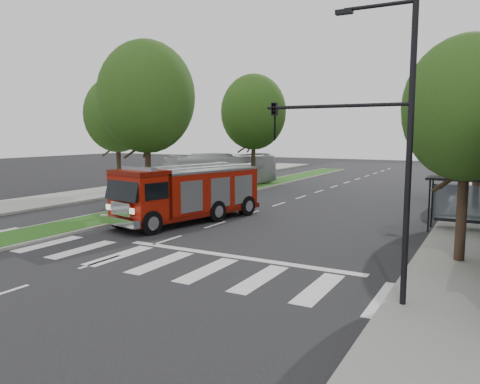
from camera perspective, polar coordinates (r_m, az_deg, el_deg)
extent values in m
plane|color=black|center=(20.88, -8.83, -5.84)|extent=(140.00, 140.00, 0.00)
cube|color=gray|center=(37.80, -17.08, -0.15)|extent=(5.00, 80.00, 0.15)
cube|color=gray|center=(39.04, 0.29, 0.38)|extent=(3.00, 50.00, 0.14)
cube|color=#2A4C15|center=(39.03, 0.29, 0.49)|extent=(2.60, 49.50, 0.02)
cylinder|color=black|center=(23.89, 22.04, -1.59)|extent=(0.08, 0.08, 2.50)
cylinder|color=black|center=(25.07, 22.37, -1.22)|extent=(0.08, 0.08, 2.50)
cube|color=black|center=(24.22, 25.64, 1.44)|extent=(3.20, 1.60, 0.12)
cube|color=#8C99A5|center=(25.05, 25.58, -1.27)|extent=(2.80, 0.04, 1.80)
cube|color=black|center=(24.48, 25.39, -3.22)|extent=(2.40, 0.40, 0.08)
cylinder|color=black|center=(18.33, 25.40, -2.30)|extent=(0.36, 0.36, 3.74)
ellipsoid|color=#18320D|center=(18.14, 26.02, 9.17)|extent=(4.40, 4.40, 5.06)
cylinder|color=black|center=(30.21, 26.82, 1.70)|extent=(0.36, 0.36, 4.40)
cylinder|color=black|center=(28.89, -11.12, 2.33)|extent=(0.36, 0.36, 4.62)
ellipsoid|color=#18320D|center=(28.87, -11.34, 11.30)|extent=(5.80, 5.80, 6.67)
cylinder|color=black|center=(40.62, 1.64, 3.65)|extent=(0.36, 0.36, 4.40)
ellipsoid|color=#18320D|center=(40.58, 1.66, 9.72)|extent=(5.60, 5.60, 6.44)
cylinder|color=black|center=(38.68, -14.54, 3.09)|extent=(0.36, 0.36, 4.18)
ellipsoid|color=#18320D|center=(38.62, -14.74, 9.15)|extent=(5.20, 5.20, 5.98)
cylinder|color=black|center=(12.76, 19.91, 3.78)|extent=(0.16, 0.16, 8.00)
cylinder|color=black|center=(13.32, 16.57, 20.96)|extent=(1.80, 0.10, 0.10)
cube|color=black|center=(13.53, 12.58, 20.63)|extent=(0.45, 0.20, 0.12)
cylinder|color=black|center=(13.23, 11.45, 10.23)|extent=(4.00, 0.10, 0.10)
imported|color=black|center=(13.85, 4.21, 8.55)|extent=(0.18, 0.22, 1.10)
cylinder|color=black|center=(36.16, 25.74, 5.38)|extent=(0.16, 0.16, 8.00)
cylinder|color=black|center=(36.36, 24.63, 11.61)|extent=(1.80, 0.10, 0.10)
cube|color=black|center=(36.43, 23.19, 11.59)|extent=(0.45, 0.20, 0.12)
cube|color=#580C04|center=(25.12, -6.19, -2.39)|extent=(4.39, 9.07, 0.26)
cube|color=maroon|center=(25.53, -4.85, 0.25)|extent=(3.95, 7.04, 2.07)
cube|color=maroon|center=(22.92, -12.13, -0.67)|extent=(2.93, 2.38, 2.18)
cube|color=#B2B2B7|center=(25.42, -4.88, 2.68)|extent=(3.95, 7.04, 0.12)
cylinder|color=#B2B2B7|center=(26.08, -6.31, 3.24)|extent=(1.43, 6.10, 0.10)
cylinder|color=#B2B2B7|center=(24.74, -3.38, 3.06)|extent=(1.43, 6.10, 0.10)
cube|color=silver|center=(22.39, -14.51, -3.48)|extent=(2.71, 0.93, 0.36)
cube|color=#8C99A5|center=(22.78, -12.22, 2.82)|extent=(2.31, 0.84, 0.19)
cylinder|color=black|center=(23.86, -14.39, -2.96)|extent=(0.60, 1.19, 1.14)
cylinder|color=black|center=(21.96, -10.84, -3.72)|extent=(0.60, 1.19, 1.14)
cylinder|color=black|center=(26.53, -6.63, -1.78)|extent=(0.60, 1.19, 1.14)
cylinder|color=black|center=(24.84, -2.91, -2.35)|extent=(0.60, 1.19, 1.14)
cylinder|color=black|center=(28.25, -2.89, -1.20)|extent=(0.60, 1.19, 1.14)
cylinder|color=black|center=(26.66, 0.81, -1.69)|extent=(0.60, 1.19, 1.14)
imported|color=silver|center=(40.82, -2.27, 2.66)|extent=(6.63, 10.77, 2.98)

